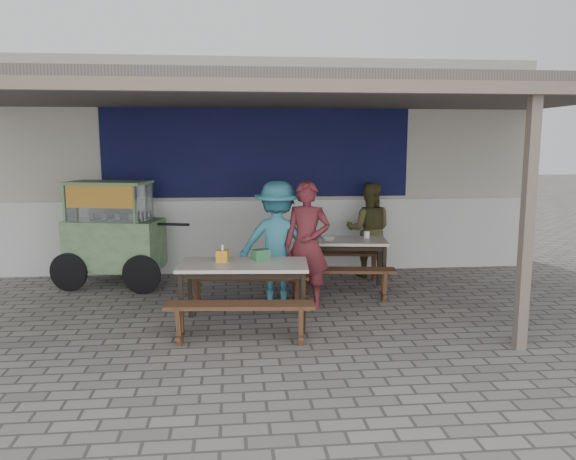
# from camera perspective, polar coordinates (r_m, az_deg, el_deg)

# --- Properties ---
(ground) EXTENTS (60.00, 60.00, 0.00)m
(ground) POSITION_cam_1_polar(r_m,az_deg,el_deg) (6.64, -0.00, -9.89)
(ground) COLOR slate
(ground) RESTS_ON ground
(back_wall) EXTENTS (9.00, 1.28, 3.50)m
(back_wall) POSITION_cam_1_polar(r_m,az_deg,el_deg) (9.87, -2.09, 6.43)
(back_wall) COLOR #BBB5A8
(back_wall) RESTS_ON ground
(warung_roof) EXTENTS (9.00, 4.21, 2.81)m
(warung_roof) POSITION_cam_1_polar(r_m,az_deg,el_deg) (7.21, -0.60, 13.46)
(warung_roof) COLOR #534A47
(warung_roof) RESTS_ON ground
(table_left) EXTENTS (1.32, 0.85, 0.75)m
(table_left) POSITION_cam_1_polar(r_m,az_deg,el_deg) (8.17, 5.64, -1.53)
(table_left) COLOR silver
(table_left) RESTS_ON ground
(bench_left_street) EXTENTS (1.36, 0.46, 0.45)m
(bench_left_street) POSITION_cam_1_polar(r_m,az_deg,el_deg) (7.67, 5.88, -4.80)
(bench_left_street) COLOR brown
(bench_left_street) RESTS_ON ground
(bench_left_wall) EXTENTS (1.36, 0.46, 0.45)m
(bench_left_wall) POSITION_cam_1_polar(r_m,az_deg,el_deg) (8.82, 5.36, -2.98)
(bench_left_wall) COLOR brown
(bench_left_wall) RESTS_ON ground
(table_right) EXTENTS (1.55, 0.87, 0.75)m
(table_right) POSITION_cam_1_polar(r_m,az_deg,el_deg) (6.57, -4.53, -4.02)
(table_right) COLOR silver
(table_right) RESTS_ON ground
(bench_right_street) EXTENTS (1.61, 0.42, 0.45)m
(bench_right_street) POSITION_cam_1_polar(r_m,az_deg,el_deg) (6.05, -4.88, -8.43)
(bench_right_street) COLOR brown
(bench_right_street) RESTS_ON ground
(bench_right_wall) EXTENTS (1.61, 0.42, 0.45)m
(bench_right_wall) POSITION_cam_1_polar(r_m,az_deg,el_deg) (7.26, -4.18, -5.47)
(bench_right_wall) COLOR brown
(bench_right_wall) RESTS_ON ground
(vendor_cart) EXTENTS (2.03, 1.08, 1.58)m
(vendor_cart) POSITION_cam_1_polar(r_m,az_deg,el_deg) (8.72, -17.37, 0.02)
(vendor_cart) COLOR #88AA71
(vendor_cart) RESTS_ON ground
(patron_street_side) EXTENTS (0.70, 0.57, 1.66)m
(patron_street_side) POSITION_cam_1_polar(r_m,az_deg,el_deg) (7.27, 1.94, -1.51)
(patron_street_side) COLOR maroon
(patron_street_side) RESTS_ON ground
(patron_wall_side) EXTENTS (0.85, 0.74, 1.51)m
(patron_wall_side) POSITION_cam_1_polar(r_m,az_deg,el_deg) (9.08, 8.22, 0.02)
(patron_wall_side) COLOR #4D4B28
(patron_wall_side) RESTS_ON ground
(patron_right_table) EXTENTS (1.16, 0.82, 1.64)m
(patron_right_table) POSITION_cam_1_polar(r_m,az_deg,el_deg) (7.49, -1.06, -1.27)
(patron_right_table) COLOR teal
(patron_right_table) RESTS_ON ground
(tissue_box) EXTENTS (0.16, 0.16, 0.14)m
(tissue_box) POSITION_cam_1_polar(r_m,az_deg,el_deg) (6.66, -6.66, -2.61)
(tissue_box) COLOR orange
(tissue_box) RESTS_ON table_right
(donation_box) EXTENTS (0.23, 0.20, 0.13)m
(donation_box) POSITION_cam_1_polar(r_m,az_deg,el_deg) (6.70, -2.76, -2.53)
(donation_box) COLOR #337446
(donation_box) RESTS_ON table_right
(condiment_jar) EXTENTS (0.09, 0.09, 0.10)m
(condiment_jar) POSITION_cam_1_polar(r_m,az_deg,el_deg) (8.35, 8.00, -0.45)
(condiment_jar) COLOR white
(condiment_jar) RESTS_ON table_left
(condiment_bowl) EXTENTS (0.26, 0.26, 0.05)m
(condiment_bowl) POSITION_cam_1_polar(r_m,az_deg,el_deg) (8.12, 4.11, -0.80)
(condiment_bowl) COLOR white
(condiment_bowl) RESTS_ON table_left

